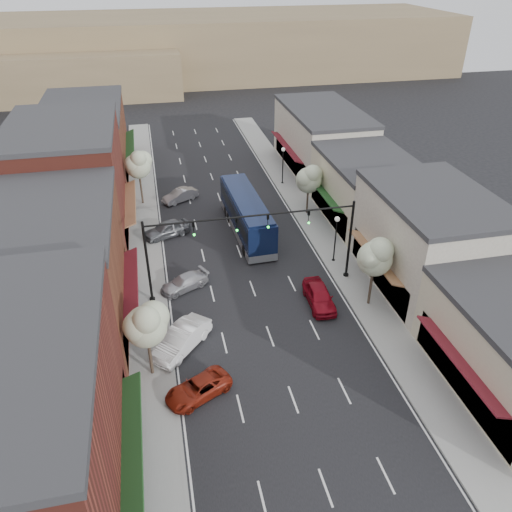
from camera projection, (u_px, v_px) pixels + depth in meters
ground at (277, 355)px, 33.79m from camera, size 160.00×160.00×0.00m
sidewalk_left at (144, 237)px, 47.62m from camera, size 2.80×73.00×0.15m
sidewalk_right at (312, 219)px, 50.67m from camera, size 2.80×73.00×0.15m
curb_left at (159, 235)px, 47.88m from camera, size 0.25×73.00×0.17m
curb_right at (299, 221)px, 50.42m from camera, size 0.25×73.00×0.17m
bldg_left_near at (10, 439)px, 21.85m from camera, size 10.14×14.10×10.40m
bldg_left_midnear at (53, 275)px, 33.76m from camera, size 10.14×14.10×9.40m
bldg_left_midfar at (71, 184)px, 45.02m from camera, size 10.14×14.10×10.90m
bldg_left_far at (86, 141)px, 59.00m from camera, size 10.14×18.10×8.40m
bldg_right_midnear at (428, 241)px, 39.22m from camera, size 9.14×12.10×7.90m
bldg_right_midfar at (366, 189)px, 49.60m from camera, size 9.14×12.10×6.40m
bldg_right_far at (321, 139)px, 61.00m from camera, size 9.14×16.10×7.40m
hill_far at (172, 47)px, 105.57m from camera, size 120.00×30.00×12.00m
hill_near at (42, 73)px, 92.09m from camera, size 50.00×20.00×8.00m
signal_mast_right at (323, 231)px, 39.04m from camera, size 8.22×0.46×7.00m
signal_mast_left at (178, 247)px, 37.00m from camera, size 8.22×0.46×7.00m
tree_right_near at (376, 256)px, 36.25m from camera, size 2.85×2.65×5.95m
tree_right_far at (309, 178)px, 49.81m from camera, size 2.85×2.65×5.43m
tree_left_near at (146, 324)px, 30.03m from camera, size 2.85×2.65×5.69m
tree_left_far at (138, 164)px, 51.48m from camera, size 2.85×2.65×6.13m
lamp_post_near at (336, 232)px, 42.37m from camera, size 0.44×0.44×4.44m
lamp_post_far at (283, 160)px, 56.94m from camera, size 0.44×0.44×4.44m
coach_bus at (247, 214)px, 47.54m from camera, size 3.14×12.22×3.70m
red_hatchback at (319, 296)px, 38.27m from camera, size 2.00×4.61×1.55m
parked_car_a at (198, 388)px, 30.44m from camera, size 4.62×3.63×1.17m
parked_car_b at (182, 339)px, 33.96m from camera, size 4.59×4.87×1.64m
parked_car_c at (184, 283)px, 40.12m from camera, size 4.39×3.27×1.18m
parked_car_d at (167, 229)px, 47.44m from camera, size 4.85×3.37×1.53m
parked_car_e at (180, 195)px, 54.22m from camera, size 4.17×3.20×1.32m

